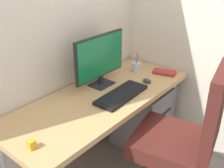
% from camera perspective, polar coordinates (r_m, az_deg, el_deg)
% --- Properties ---
extents(wall_back, '(2.84, 0.04, 2.80)m').
position_cam_1_polar(wall_back, '(2.06, -10.22, 17.12)').
color(wall_back, beige).
rests_on(wall_back, ground_plane).
extents(desk, '(1.62, 0.64, 0.74)m').
position_cam_1_polar(desk, '(2.05, -2.15, -3.56)').
color(desk, tan).
rests_on(desk, ground_plane).
extents(office_chair, '(0.60, 0.63, 1.11)m').
position_cam_1_polar(office_chair, '(1.92, 15.28, -10.60)').
color(office_chair, black).
rests_on(office_chair, ground_plane).
extents(filing_cabinet, '(0.45, 0.48, 0.60)m').
position_cam_1_polar(filing_cabinet, '(2.61, 6.44, -6.75)').
color(filing_cabinet, slate).
rests_on(filing_cabinet, ground_plane).
extents(monitor, '(0.54, 0.15, 0.42)m').
position_cam_1_polar(monitor, '(2.11, -2.53, 5.57)').
color(monitor, black).
rests_on(monitor, desk).
extents(keyboard, '(0.48, 0.19, 0.03)m').
position_cam_1_polar(keyboard, '(2.00, 2.09, -2.28)').
color(keyboard, black).
rests_on(keyboard, desk).
extents(mouse, '(0.07, 0.09, 0.03)m').
position_cam_1_polar(mouse, '(2.25, 7.54, 0.72)').
color(mouse, '#333338').
rests_on(mouse, desk).
extents(pen_holder, '(0.09, 0.09, 0.18)m').
position_cam_1_polar(pen_holder, '(2.44, 5.19, 3.72)').
color(pen_holder, silver).
rests_on(pen_holder, desk).
extents(notebook, '(0.15, 0.22, 0.03)m').
position_cam_1_polar(notebook, '(2.44, 11.19, 2.48)').
color(notebook, '#B23333').
rests_on(notebook, desk).
extents(desk_clamp_accessory, '(0.04, 0.04, 0.05)m').
position_cam_1_polar(desk_clamp_accessory, '(1.55, -16.94, -12.35)').
color(desk_clamp_accessory, orange).
rests_on(desk_clamp_accessory, desk).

